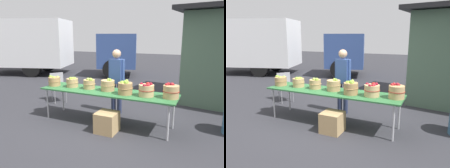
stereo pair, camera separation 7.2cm
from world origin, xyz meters
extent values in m
plane|color=#2D2D33|center=(0.00, 0.00, 0.00)|extent=(40.00, 40.00, 0.00)
cube|color=#2D6B38|center=(0.00, 0.00, 0.73)|extent=(3.10, 0.76, 0.03)
cylinder|color=#B2B2B7|center=(-1.43, -0.30, 0.36)|extent=(0.04, 0.04, 0.72)
cylinder|color=#B2B2B7|center=(1.43, -0.30, 0.36)|extent=(0.04, 0.04, 0.72)
cylinder|color=#B2B2B7|center=(-1.43, 0.30, 0.36)|extent=(0.04, 0.04, 0.72)
cylinder|color=#B2B2B7|center=(1.43, 0.30, 0.36)|extent=(0.04, 0.04, 0.72)
cylinder|color=#A87F51|center=(-1.41, -0.04, 0.85)|extent=(0.28, 0.28, 0.21)
torus|color=#A87F51|center=(-1.41, -0.04, 0.86)|extent=(0.30, 0.30, 0.01)
sphere|color=#8CB738|center=(-1.39, -0.07, 0.95)|extent=(0.08, 0.08, 0.08)
sphere|color=#9EC647|center=(-1.36, 0.04, 0.95)|extent=(0.07, 0.07, 0.07)
sphere|color=#8CB738|center=(-1.51, -0.05, 0.97)|extent=(0.06, 0.06, 0.06)
sphere|color=#7AA833|center=(-1.50, -0.01, 0.95)|extent=(0.07, 0.07, 0.07)
cylinder|color=tan|center=(-0.92, 0.03, 0.85)|extent=(0.27, 0.27, 0.20)
torus|color=tan|center=(-0.92, 0.03, 0.86)|extent=(0.29, 0.29, 0.01)
sphere|color=#8CB738|center=(-0.92, -0.04, 0.97)|extent=(0.07, 0.07, 0.07)
sphere|color=#8CB738|center=(-0.88, 0.07, 0.95)|extent=(0.07, 0.07, 0.07)
sphere|color=#7AA833|center=(-0.93, 0.08, 0.95)|extent=(0.08, 0.08, 0.08)
sphere|color=#8CB738|center=(-0.90, -0.01, 0.95)|extent=(0.07, 0.07, 0.07)
cylinder|color=tan|center=(-0.46, 0.04, 0.86)|extent=(0.26, 0.26, 0.21)
torus|color=tan|center=(-0.46, 0.04, 0.87)|extent=(0.28, 0.28, 0.01)
sphere|color=#9EC647|center=(-0.45, 0.01, 0.96)|extent=(0.07, 0.07, 0.07)
sphere|color=#9EC647|center=(-0.47, 0.01, 0.98)|extent=(0.07, 0.07, 0.07)
sphere|color=#8CB738|center=(-0.46, 0.02, 0.97)|extent=(0.07, 0.07, 0.07)
sphere|color=#7AA833|center=(-0.39, -0.02, 0.97)|extent=(0.07, 0.07, 0.07)
sphere|color=#8CB738|center=(-0.37, 0.02, 0.96)|extent=(0.06, 0.06, 0.06)
sphere|color=#9EC647|center=(-0.44, 0.08, 0.96)|extent=(0.07, 0.07, 0.07)
sphere|color=#8CB738|center=(-0.48, 0.01, 0.96)|extent=(0.07, 0.07, 0.07)
cylinder|color=tan|center=(0.01, 0.06, 0.87)|extent=(0.30, 0.30, 0.23)
torus|color=tan|center=(0.01, 0.06, 0.88)|extent=(0.32, 0.32, 0.01)
sphere|color=#7AA833|center=(0.04, 0.05, 0.98)|extent=(0.08, 0.08, 0.08)
sphere|color=#9EC647|center=(0.01, 0.11, 0.99)|extent=(0.07, 0.07, 0.07)
sphere|color=#7AA833|center=(0.07, 0.06, 0.99)|extent=(0.07, 0.07, 0.07)
sphere|color=#8CB738|center=(0.01, 0.10, 0.98)|extent=(0.07, 0.07, 0.07)
cylinder|color=#A87F51|center=(0.47, -0.07, 0.87)|extent=(0.30, 0.30, 0.25)
torus|color=#A87F51|center=(0.47, -0.07, 0.89)|extent=(0.32, 0.32, 0.01)
sphere|color=#8CB738|center=(0.42, -0.13, 0.99)|extent=(0.08, 0.08, 0.08)
sphere|color=#7AA833|center=(0.41, -0.06, 1.00)|extent=(0.07, 0.07, 0.07)
sphere|color=#9EC647|center=(0.48, 0.01, 1.02)|extent=(0.07, 0.07, 0.07)
sphere|color=#7AA833|center=(0.51, -0.06, 0.99)|extent=(0.07, 0.07, 0.07)
sphere|color=#7AA833|center=(0.46, -0.05, 1.01)|extent=(0.07, 0.07, 0.07)
sphere|color=#8CB738|center=(0.38, -0.05, 0.99)|extent=(0.07, 0.07, 0.07)
sphere|color=#7AA833|center=(0.52, -0.13, 1.01)|extent=(0.07, 0.07, 0.07)
cylinder|color=tan|center=(0.91, -0.03, 0.87)|extent=(0.31, 0.31, 0.24)
torus|color=maroon|center=(0.91, -0.03, 0.88)|extent=(0.33, 0.33, 0.01)
sphere|color=maroon|center=(0.91, 0.05, 0.99)|extent=(0.06, 0.06, 0.06)
sphere|color=maroon|center=(0.80, -0.01, 0.98)|extent=(0.07, 0.07, 0.07)
sphere|color=maroon|center=(0.99, 0.02, 1.00)|extent=(0.07, 0.07, 0.07)
sphere|color=maroon|center=(0.96, -0.11, 0.98)|extent=(0.07, 0.07, 0.07)
sphere|color=maroon|center=(0.90, -0.14, 0.99)|extent=(0.07, 0.07, 0.07)
sphere|color=maroon|center=(0.97, -0.06, 0.99)|extent=(0.07, 0.07, 0.07)
sphere|color=#B22319|center=(0.94, -0.01, 1.00)|extent=(0.08, 0.08, 0.08)
cylinder|color=tan|center=(1.39, 0.03, 0.88)|extent=(0.31, 0.31, 0.25)
torus|color=maroon|center=(1.39, 0.03, 0.89)|extent=(0.33, 0.33, 0.01)
sphere|color=maroon|center=(1.30, 0.02, 1.01)|extent=(0.07, 0.07, 0.07)
sphere|color=maroon|center=(1.41, 0.10, 1.00)|extent=(0.08, 0.08, 0.08)
sphere|color=#B22319|center=(1.40, 0.09, 1.01)|extent=(0.07, 0.07, 0.07)
sphere|color=maroon|center=(1.33, 0.05, 1.02)|extent=(0.07, 0.07, 0.07)
sphere|color=maroon|center=(1.39, 0.08, 1.02)|extent=(0.07, 0.07, 0.07)
cylinder|color=#262D4C|center=(0.02, 0.71, 0.40)|extent=(0.12, 0.12, 0.79)
cylinder|color=#262D4C|center=(-0.15, 0.71, 0.40)|extent=(0.12, 0.12, 0.79)
cube|color=#334C8C|center=(-0.06, 0.71, 1.09)|extent=(0.30, 0.22, 0.60)
sphere|color=tan|center=(-0.06, 0.71, 1.52)|extent=(0.21, 0.21, 0.21)
cylinder|color=#334C8C|center=(0.11, 0.72, 1.12)|extent=(0.08, 0.08, 0.53)
cylinder|color=#334C8C|center=(-0.24, 0.71, 1.12)|extent=(0.08, 0.08, 0.53)
cube|color=white|center=(-6.67, 4.34, 1.60)|extent=(4.67, 3.38, 2.30)
cube|color=#334C8C|center=(-2.20, 5.79, 1.25)|extent=(2.36, 2.55, 1.60)
cube|color=black|center=(-1.39, 6.05, 1.57)|extent=(0.58, 1.69, 0.80)
cylinder|color=black|center=(-2.64, 6.64, 0.45)|extent=(0.94, 0.54, 0.90)
cylinder|color=black|center=(-2.06, 4.83, 0.45)|extent=(0.94, 0.54, 0.90)
cylinder|color=black|center=(-6.39, 5.43, 0.45)|extent=(0.94, 0.54, 0.90)
cylinder|color=black|center=(-5.81, 3.62, 0.45)|extent=(0.94, 0.54, 0.90)
cube|color=#99999E|center=(-2.02, 0.87, 0.44)|extent=(0.56, 0.56, 0.04)
cube|color=#99999E|center=(-2.16, 0.98, 0.66)|extent=(0.26, 0.34, 0.40)
cylinder|color=gray|center=(-1.98, 0.63, 0.21)|extent=(0.02, 0.02, 0.42)
cylinder|color=gray|center=(-1.78, 0.90, 0.21)|extent=(0.02, 0.02, 0.42)
cylinder|color=gray|center=(-2.26, 0.83, 0.21)|extent=(0.02, 0.02, 0.42)
cylinder|color=gray|center=(-2.05, 1.11, 0.21)|extent=(0.02, 0.02, 0.42)
cube|color=tan|center=(0.22, -0.43, 0.21)|extent=(0.42, 0.42, 0.42)
camera|label=1|loc=(2.04, -4.15, 1.94)|focal=34.51mm
camera|label=2|loc=(2.11, -4.12, 1.94)|focal=34.51mm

